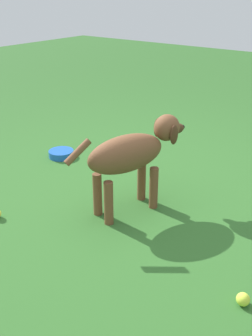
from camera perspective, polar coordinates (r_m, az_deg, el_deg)
ground at (r=2.86m, az=0.65°, el=-4.07°), size 14.00×14.00×0.00m
dog at (r=2.52m, az=1.01°, el=2.15°), size 0.40×0.88×0.62m
tennis_ball_1 at (r=2.05m, az=16.66°, el=-17.83°), size 0.07×0.07×0.07m
water_bowl at (r=3.53m, az=-9.41°, el=2.07°), size 0.22×0.22×0.06m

